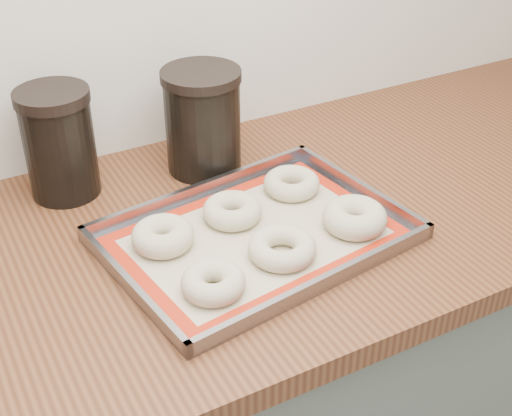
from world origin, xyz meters
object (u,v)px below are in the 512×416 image
bagel_front_left (213,283)px  bagel_front_mid (282,248)px  bagel_back_left (163,236)px  canister_right (203,121)px  baking_tray (256,236)px  canister_mid (59,143)px  bagel_back_mid (232,211)px  bagel_back_right (292,183)px  bagel_front_right (355,217)px

bagel_front_left → bagel_front_mid: bearing=11.2°
bagel_back_left → canister_right: bearing=50.8°
baking_tray → bagel_back_left: bagel_back_left is taller
baking_tray → canister_right: 0.27m
bagel_front_left → bagel_front_mid: 0.13m
baking_tray → canister_mid: size_ratio=2.60×
bagel_back_left → bagel_back_mid: 0.13m
bagel_back_right → bagel_front_mid: bearing=-125.0°
baking_tray → bagel_back_mid: size_ratio=5.13×
baking_tray → canister_right: bearing=84.2°
bagel_front_mid → canister_mid: canister_mid is taller
bagel_front_mid → bagel_back_left: size_ratio=1.07×
bagel_front_left → bagel_back_right: bagel_front_left is taller
canister_mid → bagel_front_mid: bearing=-56.2°
bagel_front_mid → canister_mid: (-0.24, 0.35, 0.08)m
baking_tray → bagel_front_right: size_ratio=4.78×
baking_tray → canister_right: (0.03, 0.25, 0.09)m
baking_tray → bagel_back_mid: bagel_back_mid is taller
bagel_front_left → canister_mid: 0.40m
baking_tray → bagel_back_right: bearing=37.5°
baking_tray → bagel_back_right: bagel_back_right is taller
canister_right → bagel_front_right: bearing=-67.3°
bagel_back_mid → bagel_front_right: bearing=-35.3°
bagel_back_right → canister_right: (-0.09, 0.16, 0.08)m
bagel_back_right → canister_right: bearing=121.2°
bagel_front_mid → canister_mid: bearing=123.8°
baking_tray → bagel_front_right: (0.15, -0.05, 0.02)m
canister_right → baking_tray: bearing=-95.8°
baking_tray → bagel_back_right: (0.12, 0.09, 0.01)m
bagel_front_right → bagel_back_mid: bearing=144.7°
canister_right → canister_mid: bearing=171.5°
bagel_back_mid → canister_mid: size_ratio=0.51×
bagel_back_mid → canister_mid: bearing=133.7°
bagel_front_left → canister_right: 0.38m
bagel_front_mid → bagel_back_left: bearing=143.1°
bagel_back_left → bagel_back_mid: bearing=6.7°
bagel_front_mid → bagel_back_mid: bearing=99.4°
bagel_front_right → bagel_back_right: bearing=102.2°
bagel_front_left → canister_right: size_ratio=0.49×
baking_tray → bagel_back_right: size_ratio=5.10×
bagel_back_mid → canister_mid: 0.32m
bagel_back_mid → canister_right: canister_right is taller
bagel_front_mid → canister_right: 0.32m
bagel_front_mid → canister_right: size_ratio=0.55×
bagel_front_right → canister_right: 0.34m
baking_tray → bagel_front_right: bagel_front_right is taller
bagel_front_left → bagel_back_mid: 0.19m
bagel_back_right → bagel_back_mid: bearing=-167.0°
bagel_back_mid → bagel_front_left: bearing=-125.1°
bagel_front_left → bagel_back_left: (-0.02, 0.14, 0.00)m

